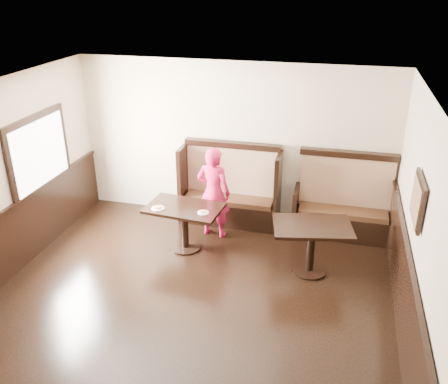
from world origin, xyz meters
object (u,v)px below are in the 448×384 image
(table_main, at_px, (184,216))
(child, at_px, (214,193))
(booth_main, at_px, (230,194))
(booth_neighbor, at_px, (343,208))
(table_neighbor, at_px, (312,237))

(table_main, height_order, child, child)
(child, bearing_deg, booth_main, -99.29)
(booth_main, distance_m, child, 0.63)
(booth_main, xyz_separation_m, booth_neighbor, (1.95, -0.00, -0.05))
(booth_neighbor, height_order, child, child)
(booth_main, bearing_deg, table_main, -113.98)
(table_neighbor, bearing_deg, child, 145.15)
(booth_neighbor, distance_m, child, 2.20)
(booth_main, distance_m, booth_neighbor, 1.95)
(booth_neighbor, relative_size, table_neighbor, 1.33)
(table_main, distance_m, child, 0.67)
(booth_main, relative_size, booth_neighbor, 1.06)
(booth_neighbor, bearing_deg, table_neighbor, -108.66)
(booth_neighbor, relative_size, table_main, 1.34)
(table_neighbor, height_order, child, child)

